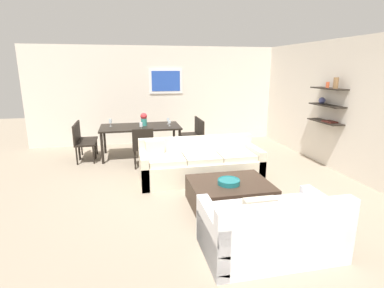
{
  "coord_description": "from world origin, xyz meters",
  "views": [
    {
      "loc": [
        -1.27,
        -5.08,
        2.13
      ],
      "look_at": [
        -0.12,
        0.2,
        0.75
      ],
      "focal_mm": 28.21,
      "sensor_mm": 36.0,
      "label": 1
    }
  ],
  "objects_px": {
    "dining_chair_right_far": "(193,132)",
    "dining_chair_foot": "(143,145)",
    "decorative_bowl": "(229,182)",
    "wine_glass_foot": "(141,125)",
    "dining_chair_right_near": "(197,135)",
    "wine_glass_right_far": "(168,120)",
    "loveseat_white": "(271,230)",
    "dining_chair_left_near": "(81,141)",
    "sofa_beige": "(200,165)",
    "dining_chair_left_far": "(84,137)",
    "dining_table": "(140,129)",
    "centerpiece_vase": "(144,119)",
    "wine_glass_right_near": "(170,122)",
    "coffee_table": "(230,194)",
    "wine_glass_left_far": "(110,121)"
  },
  "relations": [
    {
      "from": "dining_chair_left_near",
      "to": "dining_chair_right_far",
      "type": "distance_m",
      "value": 2.74
    },
    {
      "from": "dining_table",
      "to": "dining_chair_foot",
      "type": "bearing_deg",
      "value": -90.0
    },
    {
      "from": "coffee_table",
      "to": "centerpiece_vase",
      "type": "bearing_deg",
      "value": 110.04
    },
    {
      "from": "dining_chair_right_far",
      "to": "centerpiece_vase",
      "type": "xyz_separation_m",
      "value": [
        -1.26,
        -0.19,
        0.41
      ]
    },
    {
      "from": "coffee_table",
      "to": "wine_glass_right_near",
      "type": "height_order",
      "value": "wine_glass_right_near"
    },
    {
      "from": "sofa_beige",
      "to": "dining_chair_right_near",
      "type": "xyz_separation_m",
      "value": [
        0.32,
        1.61,
        0.21
      ]
    },
    {
      "from": "dining_chair_right_far",
      "to": "dining_chair_foot",
      "type": "height_order",
      "value": "same"
    },
    {
      "from": "dining_chair_left_far",
      "to": "wine_glass_right_far",
      "type": "distance_m",
      "value": 2.08
    },
    {
      "from": "sofa_beige",
      "to": "dining_chair_left_far",
      "type": "bearing_deg",
      "value": 139.1
    },
    {
      "from": "decorative_bowl",
      "to": "dining_chair_right_far",
      "type": "bearing_deg",
      "value": 87.01
    },
    {
      "from": "loveseat_white",
      "to": "wine_glass_right_far",
      "type": "bearing_deg",
      "value": 97.23
    },
    {
      "from": "dining_table",
      "to": "dining_chair_foot",
      "type": "distance_m",
      "value": 0.92
    },
    {
      "from": "dining_chair_left_near",
      "to": "dining_chair_right_far",
      "type": "bearing_deg",
      "value": 9.45
    },
    {
      "from": "wine_glass_right_near",
      "to": "wine_glass_foot",
      "type": "distance_m",
      "value": 0.77
    },
    {
      "from": "coffee_table",
      "to": "wine_glass_right_near",
      "type": "relative_size",
      "value": 9.03
    },
    {
      "from": "decorative_bowl",
      "to": "wine_glass_foot",
      "type": "height_order",
      "value": "wine_glass_foot"
    },
    {
      "from": "dining_chair_foot",
      "to": "wine_glass_foot",
      "type": "distance_m",
      "value": 0.59
    },
    {
      "from": "sofa_beige",
      "to": "wine_glass_left_far",
      "type": "height_order",
      "value": "wine_glass_left_far"
    },
    {
      "from": "dining_chair_right_near",
      "to": "decorative_bowl",
      "type": "bearing_deg",
      "value": -93.45
    },
    {
      "from": "centerpiece_vase",
      "to": "dining_table",
      "type": "bearing_deg",
      "value": -157.73
    },
    {
      "from": "dining_table",
      "to": "wine_glass_right_near",
      "type": "xyz_separation_m",
      "value": [
        0.7,
        -0.12,
        0.16
      ]
    },
    {
      "from": "loveseat_white",
      "to": "dining_chair_right_near",
      "type": "relative_size",
      "value": 1.78
    },
    {
      "from": "dining_chair_left_far",
      "to": "wine_glass_foot",
      "type": "xyz_separation_m",
      "value": [
        1.35,
        -0.67,
        0.36
      ]
    },
    {
      "from": "sofa_beige",
      "to": "wine_glass_left_far",
      "type": "distance_m",
      "value": 2.68
    },
    {
      "from": "wine_glass_foot",
      "to": "centerpiece_vase",
      "type": "height_order",
      "value": "centerpiece_vase"
    },
    {
      "from": "dining_chair_right_near",
      "to": "wine_glass_right_far",
      "type": "xyz_separation_m",
      "value": [
        -0.66,
        0.35,
        0.35
      ]
    },
    {
      "from": "dining_chair_right_far",
      "to": "wine_glass_foot",
      "type": "bearing_deg",
      "value": -153.81
    },
    {
      "from": "dining_table",
      "to": "wine_glass_foot",
      "type": "height_order",
      "value": "wine_glass_foot"
    },
    {
      "from": "coffee_table",
      "to": "dining_table",
      "type": "distance_m",
      "value": 3.33
    },
    {
      "from": "wine_glass_right_far",
      "to": "dining_chair_foot",
      "type": "bearing_deg",
      "value": -124.04
    },
    {
      "from": "dining_table",
      "to": "wine_glass_foot",
      "type": "xyz_separation_m",
      "value": [
        -0.0,
        -0.44,
        0.18
      ]
    },
    {
      "from": "decorative_bowl",
      "to": "wine_glass_right_near",
      "type": "relative_size",
      "value": 2.52
    },
    {
      "from": "dining_chair_left_near",
      "to": "dining_chair_right_near",
      "type": "bearing_deg",
      "value": -0.0
    },
    {
      "from": "loveseat_white",
      "to": "dining_chair_right_near",
      "type": "bearing_deg",
      "value": 88.81
    },
    {
      "from": "coffee_table",
      "to": "dining_chair_right_far",
      "type": "distance_m",
      "value": 3.3
    },
    {
      "from": "loveseat_white",
      "to": "wine_glass_foot",
      "type": "height_order",
      "value": "wine_glass_foot"
    },
    {
      "from": "loveseat_white",
      "to": "decorative_bowl",
      "type": "bearing_deg",
      "value": 94.07
    },
    {
      "from": "loveseat_white",
      "to": "dining_chair_left_near",
      "type": "relative_size",
      "value": 1.78
    },
    {
      "from": "dining_chair_right_near",
      "to": "wine_glass_foot",
      "type": "bearing_deg",
      "value": -170.96
    },
    {
      "from": "wine_glass_left_far",
      "to": "centerpiece_vase",
      "type": "relative_size",
      "value": 0.57
    },
    {
      "from": "dining_chair_left_far",
      "to": "wine_glass_right_near",
      "type": "height_order",
      "value": "wine_glass_right_near"
    },
    {
      "from": "dining_chair_foot",
      "to": "centerpiece_vase",
      "type": "bearing_deg",
      "value": 84.36
    },
    {
      "from": "dining_chair_right_far",
      "to": "dining_chair_foot",
      "type": "bearing_deg",
      "value": -140.07
    },
    {
      "from": "loveseat_white",
      "to": "dining_chair_left_near",
      "type": "bearing_deg",
      "value": 122.26
    },
    {
      "from": "decorative_bowl",
      "to": "dining_chair_left_far",
      "type": "xyz_separation_m",
      "value": [
        -2.53,
        3.35,
        0.08
      ]
    },
    {
      "from": "dining_table",
      "to": "dining_chair_right_near",
      "type": "height_order",
      "value": "dining_chair_right_near"
    },
    {
      "from": "wine_glass_right_far",
      "to": "dining_table",
      "type": "bearing_deg",
      "value": -169.92
    },
    {
      "from": "dining_chair_right_far",
      "to": "wine_glass_right_near",
      "type": "distance_m",
      "value": 0.82
    },
    {
      "from": "dining_chair_right_near",
      "to": "wine_glass_right_far",
      "type": "height_order",
      "value": "wine_glass_right_far"
    },
    {
      "from": "coffee_table",
      "to": "dining_chair_right_near",
      "type": "relative_size",
      "value": 1.41
    }
  ]
}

